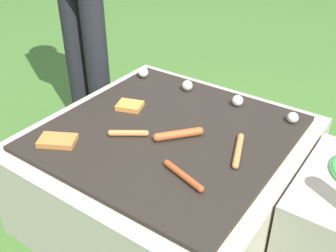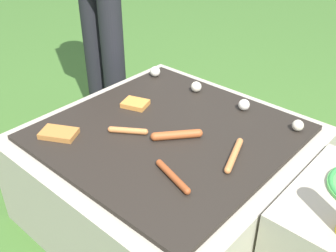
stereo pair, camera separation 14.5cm
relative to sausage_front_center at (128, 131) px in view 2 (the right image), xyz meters
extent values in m
plane|color=#3D6628|center=(0.10, 0.11, -0.42)|extent=(14.00, 14.00, 0.00)
cube|color=#A89E8C|center=(0.10, 0.11, -0.22)|extent=(0.94, 0.94, 0.39)
cube|color=black|center=(0.10, 0.11, -0.02)|extent=(0.83, 0.83, 0.02)
cylinder|color=black|center=(-0.72, 0.44, -0.01)|extent=(0.12, 0.12, 0.82)
cylinder|color=black|center=(-0.58, 0.44, -0.01)|extent=(0.12, 0.12, 0.82)
cylinder|color=#93421E|center=(0.29, -0.09, 0.00)|extent=(0.16, 0.07, 0.02)
sphere|color=#93421E|center=(0.37, -0.11, 0.00)|extent=(0.02, 0.02, 0.02)
sphere|color=#93421E|center=(0.22, -0.06, 0.00)|extent=(0.02, 0.02, 0.02)
cylinder|color=#C6753D|center=(0.00, 0.00, 0.00)|extent=(0.12, 0.09, 0.02)
sphere|color=#C6753D|center=(0.05, 0.04, 0.00)|extent=(0.02, 0.02, 0.02)
sphere|color=#C6753D|center=(-0.05, -0.04, 0.00)|extent=(0.02, 0.02, 0.02)
cylinder|color=#A34C23|center=(0.16, 0.09, 0.00)|extent=(0.13, 0.14, 0.03)
sphere|color=#A34C23|center=(0.11, 0.03, 0.00)|extent=(0.03, 0.03, 0.03)
sphere|color=#A34C23|center=(0.21, 0.15, 0.00)|extent=(0.03, 0.03, 0.03)
cylinder|color=#C6753D|center=(0.38, 0.13, 0.00)|extent=(0.08, 0.17, 0.02)
sphere|color=#C6753D|center=(0.34, 0.21, 0.00)|extent=(0.02, 0.02, 0.02)
sphere|color=#C6753D|center=(0.41, 0.05, 0.00)|extent=(0.02, 0.02, 0.02)
cube|color=#D18438|center=(-0.13, 0.16, 0.00)|extent=(0.12, 0.11, 0.02)
cube|color=#B27033|center=(-0.17, -0.18, 0.00)|extent=(0.15, 0.13, 0.02)
sphere|color=silver|center=(-0.26, 0.43, 0.01)|extent=(0.05, 0.05, 0.05)
sphere|color=beige|center=(-0.02, 0.43, 0.01)|extent=(0.05, 0.05, 0.05)
sphere|color=silver|center=(0.22, 0.43, 0.01)|extent=(0.05, 0.05, 0.05)
sphere|color=beige|center=(0.46, 0.43, 0.01)|extent=(0.04, 0.04, 0.04)
camera|label=1|loc=(0.80, -0.89, 0.78)|focal=42.00mm
camera|label=2|loc=(0.91, -0.80, 0.78)|focal=42.00mm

